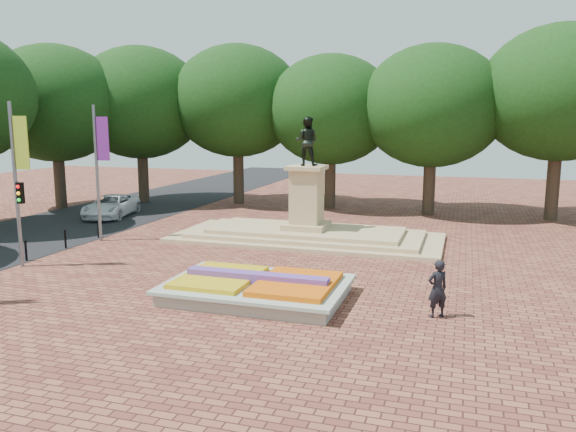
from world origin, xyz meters
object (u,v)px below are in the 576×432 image
(flower_bed, at_px, (258,288))
(pedestrian, at_px, (437,289))
(monument, at_px, (306,223))
(van, at_px, (111,206))

(flower_bed, height_order, pedestrian, pedestrian)
(pedestrian, bearing_deg, monument, -87.96)
(flower_bed, bearing_deg, monument, 95.87)
(van, xyz_separation_m, pedestrian, (21.23, -13.05, 0.22))
(monument, bearing_deg, flower_bed, -84.13)
(monument, distance_m, pedestrian, 12.40)
(monument, bearing_deg, van, 168.17)
(van, bearing_deg, pedestrian, -44.50)
(monument, distance_m, van, 14.35)
(pedestrian, bearing_deg, van, -64.94)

